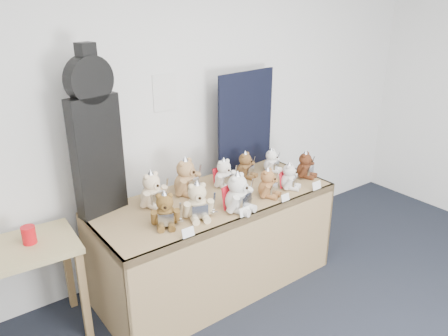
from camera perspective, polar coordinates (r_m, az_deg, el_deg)
room_shell at (r=3.58m, az=-7.72°, el=9.73°), size 6.00×6.00×6.00m
display_table at (r=3.46m, az=-0.45°, el=-6.86°), size 1.94×0.83×0.80m
side_table at (r=3.25m, az=-26.44°, el=-11.60°), size 0.92×0.55×0.75m
guitar_case at (r=3.13m, az=-16.48°, el=4.19°), size 0.38×0.19×1.20m
navy_board at (r=3.90m, az=2.87°, el=6.17°), size 0.65×0.10×0.88m
red_cup at (r=3.18m, az=-24.14°, el=-7.98°), size 0.09×0.09×0.12m
teddy_front_far_left at (r=3.01m, az=-7.69°, el=-5.62°), size 0.22×0.22×0.28m
teddy_front_left at (r=3.08m, az=-3.46°, el=-4.51°), size 0.25×0.23×0.31m
teddy_front_centre at (r=3.18m, az=1.85°, el=-3.45°), size 0.28×0.26×0.33m
teddy_front_right at (r=3.43m, az=5.77°, el=-2.09°), size 0.22×0.20×0.26m
teddy_front_far_right at (r=3.59m, az=8.52°, el=-1.21°), size 0.20×0.20×0.24m
teddy_front_end at (r=3.84m, az=10.60°, el=0.27°), size 0.21×0.20×0.26m
teddy_back_left at (r=3.29m, az=-9.33°, el=-2.97°), size 0.26×0.22×0.31m
teddy_back_centre_left at (r=3.45m, az=-4.92°, el=-1.35°), size 0.28×0.26×0.34m
teddy_back_centre_right at (r=3.59m, az=0.02°, el=-0.85°), size 0.22×0.18×0.27m
teddy_back_right at (r=3.78m, az=2.85°, el=0.27°), size 0.21×0.20×0.25m
teddy_back_end at (r=3.93m, az=6.24°, el=0.87°), size 0.19×0.19×0.23m
entry_card_a at (r=2.89m, az=-4.71°, el=-8.38°), size 0.09×0.02×0.06m
entry_card_b at (r=3.14m, az=2.73°, el=-5.73°), size 0.09×0.02×0.07m
entry_card_c at (r=3.39m, az=8.02°, el=-3.84°), size 0.08×0.02×0.06m
entry_card_d at (r=3.63m, az=12.01°, el=-2.25°), size 0.09×0.02×0.07m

